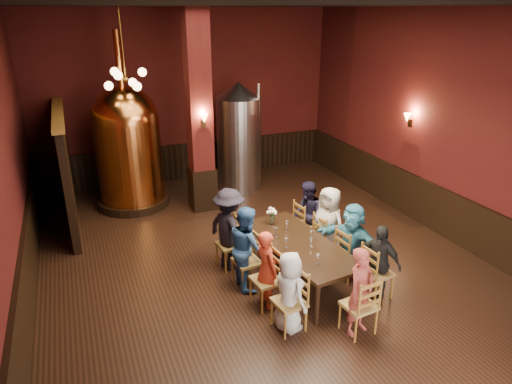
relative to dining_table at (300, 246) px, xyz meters
name	(u,v)px	position (x,y,z in m)	size (l,w,h in m)	color
room	(260,145)	(-0.34, 0.93, 1.56)	(10.00, 10.02, 4.50)	black
wainscot_right	(428,204)	(3.62, 0.93, -0.19)	(0.08, 9.90, 1.00)	black
wainscot_back	(191,160)	(-0.34, 5.89, -0.19)	(7.90, 0.08, 1.00)	black
wainscot_left	(27,280)	(-4.30, 0.93, -0.19)	(0.08, 9.90, 1.00)	black
column	(199,115)	(-0.64, 3.73, 1.56)	(0.58, 0.58, 4.50)	#45130E
partition	(67,170)	(-3.54, 4.13, 0.51)	(0.22, 3.50, 2.40)	black
pendant_cluster	(126,79)	(-2.14, 3.83, 2.41)	(0.90, 0.90, 1.70)	#A57226
sconce_wall	(411,119)	(3.56, 1.73, 1.51)	(0.20, 0.20, 0.36)	black
sconce_column	(203,120)	(-0.64, 3.43, 1.51)	(0.20, 0.20, 0.36)	black
dining_table	(300,246)	(0.00, 0.00, 0.00)	(1.26, 2.50, 0.75)	black
chair_0	(289,302)	(-0.73, -1.09, -0.23)	(0.46, 0.46, 0.92)	#996627
person_0	(289,292)	(-0.73, -1.09, -0.06)	(0.62, 0.40, 1.26)	silver
chair_1	(266,280)	(-0.81, -0.42, -0.23)	(0.46, 0.46, 0.92)	#996627
person_1	(266,269)	(-0.81, -0.42, -0.03)	(0.48, 0.31, 1.31)	red
chair_2	(247,261)	(-0.88, 0.23, -0.23)	(0.46, 0.46, 0.92)	#996627
person_2	(247,247)	(-0.88, 0.23, 0.04)	(0.71, 0.35, 1.46)	#295189
chair_3	(230,244)	(-0.96, 0.90, -0.23)	(0.46, 0.46, 0.92)	#996627
person_3	(229,229)	(-0.96, 0.90, 0.08)	(0.99, 0.57, 1.54)	black
chair_4	(377,272)	(0.96, -0.90, -0.23)	(0.46, 0.46, 0.92)	#996627
person_4	(378,262)	(0.96, -0.90, -0.04)	(0.76, 0.32, 1.30)	black
chair_5	(350,254)	(0.88, -0.23, -0.23)	(0.46, 0.46, 0.92)	#996627
person_5	(351,242)	(0.88, -0.23, 0.01)	(1.30, 0.41, 1.40)	teal
chair_6	(327,239)	(0.81, 0.42, -0.23)	(0.46, 0.46, 0.92)	#996627
person_6	(328,225)	(0.81, 0.42, 0.05)	(0.72, 0.47, 1.47)	#B5AE9F
chair_7	(307,225)	(0.73, 1.09, -0.23)	(0.46, 0.46, 0.92)	#996627
person_7	(307,215)	(0.73, 1.09, -0.01)	(0.66, 0.32, 1.35)	black
chair_8	(359,305)	(0.17, -1.54, -0.23)	(0.46, 0.46, 0.92)	#996627
person_8	(360,292)	(0.17, -1.54, 0.00)	(0.50, 0.33, 1.37)	brown
copper_kettle	(128,146)	(-2.16, 4.56, 0.79)	(1.71, 1.71, 4.04)	black
steel_vessel	(239,137)	(0.64, 4.67, 0.69)	(1.45, 1.45, 2.76)	#B2B2B7
rose_vase	(272,213)	(-0.14, 0.84, 0.28)	(0.19, 0.19, 0.33)	white
wine_glass_0	(287,226)	(0.01, 0.52, 0.15)	(0.07, 0.07, 0.17)	white
wine_glass_1	(286,243)	(-0.30, -0.08, 0.15)	(0.07, 0.07, 0.17)	white
wine_glass_2	(312,235)	(0.23, 0.01, 0.15)	(0.07, 0.07, 0.17)	white
wine_glass_3	(276,232)	(-0.29, 0.35, 0.15)	(0.07, 0.07, 0.17)	white
wine_glass_4	(311,243)	(0.09, -0.22, 0.15)	(0.07, 0.07, 0.17)	white
wine_glass_5	(318,259)	(-0.07, -0.73, 0.15)	(0.07, 0.07, 0.17)	white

